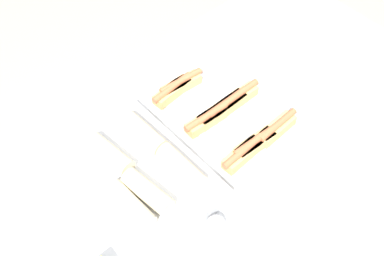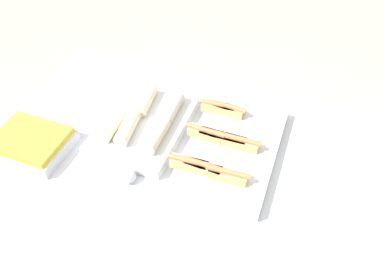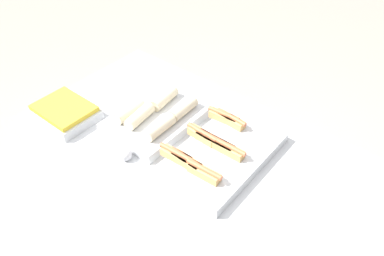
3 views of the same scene
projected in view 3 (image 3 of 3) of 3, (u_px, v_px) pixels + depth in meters
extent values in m
plane|color=#ADA393|center=(199.00, 256.00, 2.33)|extent=(12.00, 12.00, 0.00)
cube|color=silver|center=(200.00, 209.00, 2.02)|extent=(1.71, 0.87, 0.95)
cube|color=silver|center=(224.00, 154.00, 1.64)|extent=(0.33, 0.55, 0.05)
cube|color=tan|center=(223.00, 117.00, 1.76)|extent=(0.15, 0.06, 0.04)
cylinder|color=#D66B42|center=(224.00, 114.00, 1.75)|extent=(0.16, 0.04, 0.02)
cube|color=tan|center=(204.00, 173.00, 1.50)|extent=(0.14, 0.05, 0.04)
cylinder|color=#D66B42|center=(204.00, 169.00, 1.48)|extent=(0.16, 0.03, 0.02)
cube|color=tan|center=(231.00, 120.00, 1.74)|extent=(0.14, 0.05, 0.04)
cylinder|color=#D66B42|center=(231.00, 117.00, 1.73)|extent=(0.16, 0.03, 0.02)
cube|color=tan|center=(210.00, 140.00, 1.64)|extent=(0.14, 0.05, 0.04)
cylinder|color=#D66B42|center=(211.00, 137.00, 1.63)|extent=(0.16, 0.02, 0.02)
cube|color=tan|center=(176.00, 156.00, 1.57)|extent=(0.14, 0.05, 0.04)
cylinder|color=#D66B42|center=(176.00, 153.00, 1.55)|extent=(0.16, 0.03, 0.02)
cube|color=tan|center=(219.00, 144.00, 1.62)|extent=(0.14, 0.05, 0.04)
cylinder|color=#D66B42|center=(220.00, 141.00, 1.61)|extent=(0.16, 0.03, 0.02)
cube|color=tan|center=(228.00, 150.00, 1.59)|extent=(0.14, 0.05, 0.04)
cylinder|color=#D66B42|center=(229.00, 147.00, 1.58)|extent=(0.16, 0.02, 0.02)
cube|color=tan|center=(202.00, 135.00, 1.67)|extent=(0.14, 0.05, 0.04)
cylinder|color=#D66B42|center=(202.00, 131.00, 1.65)|extent=(0.16, 0.03, 0.02)
cube|color=tan|center=(186.00, 162.00, 1.54)|extent=(0.14, 0.05, 0.04)
cylinder|color=#D66B42|center=(186.00, 158.00, 1.53)|extent=(0.16, 0.03, 0.02)
cube|color=silver|center=(158.00, 118.00, 1.82)|extent=(0.34, 0.47, 0.05)
cylinder|color=beige|center=(129.00, 111.00, 1.78)|extent=(0.06, 0.16, 0.06)
cylinder|color=beige|center=(183.00, 109.00, 1.79)|extent=(0.06, 0.17, 0.06)
cylinder|color=beige|center=(140.00, 116.00, 1.75)|extent=(0.08, 0.17, 0.06)
cylinder|color=beige|center=(160.00, 127.00, 1.69)|extent=(0.06, 0.16, 0.06)
cylinder|color=beige|center=(164.00, 98.00, 1.85)|extent=(0.07, 0.17, 0.06)
cube|color=silver|center=(66.00, 114.00, 1.85)|extent=(0.30, 0.23, 0.05)
cube|color=gold|center=(64.00, 108.00, 1.82)|extent=(0.27, 0.21, 0.02)
cylinder|color=silver|center=(112.00, 149.00, 1.69)|extent=(0.19, 0.02, 0.01)
sphere|color=silver|center=(126.00, 154.00, 1.63)|extent=(0.06, 0.06, 0.06)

